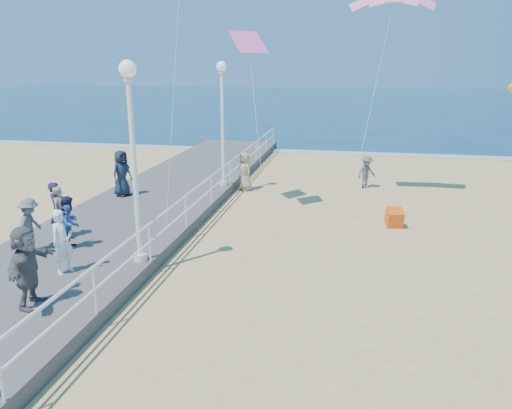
% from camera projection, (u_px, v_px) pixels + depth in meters
% --- Properties ---
extents(ground, '(160.00, 160.00, 0.00)m').
position_uv_depth(ground, '(336.00, 290.00, 12.84)').
color(ground, '#E1BB75').
rests_on(ground, ground).
extents(ocean, '(160.00, 90.00, 0.05)m').
position_uv_depth(ocean, '(354.00, 102.00, 74.18)').
color(ocean, navy).
rests_on(ocean, ground).
extents(surf_line, '(160.00, 1.20, 0.04)m').
position_uv_depth(surf_line, '(349.00, 153.00, 32.18)').
color(surf_line, silver).
rests_on(surf_line, ground).
extents(boardwalk, '(5.00, 44.00, 0.40)m').
position_uv_depth(boardwalk, '(70.00, 261.00, 14.18)').
color(boardwalk, '#635D59').
rests_on(boardwalk, ground).
extents(railing, '(0.05, 42.00, 0.55)m').
position_uv_depth(railing, '(149.00, 232.00, 13.44)').
color(railing, white).
rests_on(railing, boardwalk).
extents(lamp_post_mid, '(0.44, 0.44, 5.32)m').
position_uv_depth(lamp_post_mid, '(133.00, 143.00, 12.84)').
color(lamp_post_mid, white).
rests_on(lamp_post_mid, boardwalk).
extents(lamp_post_far, '(0.44, 0.44, 5.32)m').
position_uv_depth(lamp_post_far, '(222.00, 111.00, 21.33)').
color(lamp_post_far, white).
rests_on(lamp_post_far, boardwalk).
extents(woman_holding_toddler, '(0.59, 0.72, 1.69)m').
position_uv_depth(woman_holding_toddler, '(63.00, 242.00, 12.71)').
color(woman_holding_toddler, white).
rests_on(woman_holding_toddler, boardwalk).
extents(toddler_held, '(0.48, 0.55, 0.94)m').
position_uv_depth(toddler_held, '(69.00, 223.00, 12.70)').
color(toddler_held, blue).
rests_on(toddler_held, boardwalk).
extents(spectator_0, '(0.56, 0.72, 1.76)m').
position_uv_depth(spectator_0, '(58.00, 210.00, 15.33)').
color(spectator_0, '#1D1A39').
rests_on(spectator_0, boardwalk).
extents(spectator_2, '(0.75, 1.10, 1.58)m').
position_uv_depth(spectator_2, '(30.00, 225.00, 14.19)').
color(spectator_2, slate).
rests_on(spectator_2, boardwalk).
extents(spectator_4, '(0.90, 1.08, 1.88)m').
position_uv_depth(spectator_4, '(122.00, 173.00, 20.17)').
color(spectator_4, '#182536').
rests_on(spectator_4, boardwalk).
extents(spectator_5, '(0.72, 1.78, 1.87)m').
position_uv_depth(spectator_5, '(27.00, 267.00, 10.93)').
color(spectator_5, '#5D5D62').
rests_on(spectator_5, boardwalk).
extents(spectator_6, '(0.41, 0.61, 1.66)m').
position_uv_depth(spectator_6, '(61.00, 212.00, 15.28)').
color(spectator_6, gray).
rests_on(spectator_6, boardwalk).
extents(spectator_7, '(0.73, 0.86, 1.57)m').
position_uv_depth(spectator_7, '(70.00, 222.00, 14.46)').
color(spectator_7, '#1A2039').
rests_on(spectator_7, boardwalk).
extents(beach_walker_a, '(1.12, 1.07, 1.53)m').
position_uv_depth(beach_walker_a, '(366.00, 172.00, 23.10)').
color(beach_walker_a, '#5C5C61').
rests_on(beach_walker_a, ground).
extents(beach_walker_c, '(0.99, 1.01, 1.76)m').
position_uv_depth(beach_walker_c, '(245.00, 171.00, 22.68)').
color(beach_walker_c, tan).
rests_on(beach_walker_c, ground).
extents(box_kite, '(0.67, 0.80, 0.74)m').
position_uv_depth(box_kite, '(394.00, 219.00, 17.66)').
color(box_kite, red).
rests_on(box_kite, ground).
extents(kite_diamond_pink, '(1.44, 1.42, 0.77)m').
position_uv_depth(kite_diamond_pink, '(249.00, 42.00, 17.43)').
color(kite_diamond_pink, '#FD5DB8').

